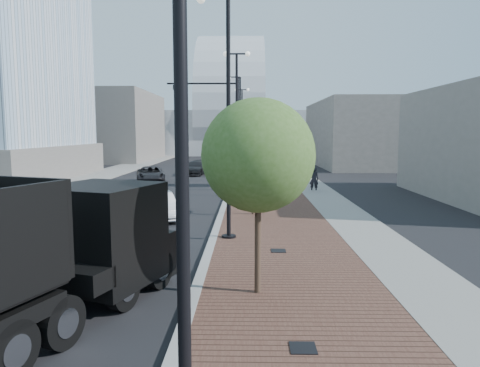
{
  "coord_description": "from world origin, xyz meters",
  "views": [
    {
      "loc": [
        1.36,
        -7.09,
        4.19
      ],
      "look_at": [
        1.0,
        12.0,
        2.0
      ],
      "focal_mm": 33.56,
      "sensor_mm": 36.0,
      "label": 1
    }
  ],
  "objects": [
    {
      "name": "streetlight_0",
      "position": [
        0.6,
        -2.0,
        4.82
      ],
      "size": [
        1.72,
        0.56,
        9.28
      ],
      "color": "black",
      "rests_on": "ground"
    },
    {
      "name": "tree_0",
      "position": [
        1.65,
        4.02,
        3.61
      ],
      "size": [
        2.84,
        2.84,
        5.04
      ],
      "color": "#382619",
      "rests_on": "ground"
    },
    {
      "name": "utility_cover_1",
      "position": [
        2.4,
        8.0,
        0.13
      ],
      "size": [
        0.5,
        0.5,
        0.02
      ],
      "primitive_type": "cube",
      "color": "black",
      "rests_on": "sidewalk"
    },
    {
      "name": "west_sidewalk",
      "position": [
        -13.0,
        40.0,
        0.06
      ],
      "size": [
        4.0,
        140.0,
        0.12
      ],
      "primitive_type": "cube",
      "color": "slate",
      "rests_on": "ground"
    },
    {
      "name": "commercial_block_nw",
      "position": [
        -20.0,
        60.0,
        5.0
      ],
      "size": [
        14.0,
        20.0,
        10.0
      ],
      "primitive_type": "cube",
      "color": "#67625D",
      "rests_on": "ground"
    },
    {
      "name": "dark_car_far",
      "position": [
        -3.82,
        36.94,
        0.68
      ],
      "size": [
        2.65,
        4.92,
        1.36
      ],
      "primitive_type": "imported",
      "rotation": [
        0.0,
        0.0,
        -0.17
      ],
      "color": "black",
      "rests_on": "ground"
    },
    {
      "name": "concrete_strip",
      "position": [
        6.2,
        40.0,
        0.07
      ],
      "size": [
        2.4,
        140.0,
        0.13
      ],
      "primitive_type": "cube",
      "color": "slate",
      "rests_on": "ground"
    },
    {
      "name": "tree_3",
      "position": [
        1.65,
        39.02,
        3.69
      ],
      "size": [
        2.86,
        2.86,
        5.13
      ],
      "color": "#382619",
      "rests_on": "ground"
    },
    {
      "name": "tree_1",
      "position": [
        1.65,
        15.02,
        3.71
      ],
      "size": [
        2.57,
        2.55,
        5.0
      ],
      "color": "#382619",
      "rests_on": "ground"
    },
    {
      "name": "commercial_block_ne",
      "position": [
        16.0,
        50.0,
        4.0
      ],
      "size": [
        12.0,
        22.0,
        8.0
      ],
      "primitive_type": "cube",
      "color": "#615C57",
      "rests_on": "ground"
    },
    {
      "name": "dark_car_mid",
      "position": [
        -6.85,
        30.15,
        0.67
      ],
      "size": [
        3.36,
        5.2,
        1.33
      ],
      "primitive_type": "imported",
      "rotation": [
        0.0,
        0.0,
        0.26
      ],
      "color": "black",
      "rests_on": "ground"
    },
    {
      "name": "white_sedan",
      "position": [
        -3.01,
        14.33,
        0.65
      ],
      "size": [
        2.82,
        4.15,
        1.3
      ],
      "primitive_type": "imported",
      "rotation": [
        0.0,
        0.0,
        0.41
      ],
      "color": "silver",
      "rests_on": "ground"
    },
    {
      "name": "streetlight_4",
      "position": [
        0.6,
        46.0,
        4.82
      ],
      "size": [
        1.72,
        0.56,
        9.28
      ],
      "color": "black",
      "rests_on": "ground"
    },
    {
      "name": "curb",
      "position": [
        0.0,
        40.0,
        0.07
      ],
      "size": [
        0.3,
        140.0,
        0.14
      ],
      "primitive_type": "cube",
      "color": "gray",
      "rests_on": "ground"
    },
    {
      "name": "sidewalk",
      "position": [
        3.5,
        40.0,
        0.06
      ],
      "size": [
        7.0,
        140.0,
        0.12
      ],
      "primitive_type": "cube",
      "color": "#4C2D23",
      "rests_on": "ground"
    },
    {
      "name": "streetlight_1",
      "position": [
        0.49,
        10.0,
        4.34
      ],
      "size": [
        1.44,
        0.56,
        9.21
      ],
      "color": "black",
      "rests_on": "ground"
    },
    {
      "name": "traffic_mast",
      "position": [
        -0.3,
        25.0,
        4.98
      ],
      "size": [
        5.09,
        0.2,
        8.0
      ],
      "color": "black",
      "rests_on": "ground"
    },
    {
      "name": "streetlight_3",
      "position": [
        0.49,
        34.0,
        4.34
      ],
      "size": [
        1.44,
        0.56,
        9.21
      ],
      "color": "black",
      "rests_on": "ground"
    },
    {
      "name": "convention_center",
      "position": [
        -2.0,
        85.0,
        6.0
      ],
      "size": [
        50.0,
        30.0,
        50.0
      ],
      "color": "#B4B9BF",
      "rests_on": "ground"
    },
    {
      "name": "utility_cover_0",
      "position": [
        2.4,
        1.0,
        0.13
      ],
      "size": [
        0.5,
        0.5,
        0.02
      ],
      "primitive_type": "cube",
      "color": "black",
      "rests_on": "sidewalk"
    },
    {
      "name": "pedestrian",
      "position": [
        5.96,
        24.27,
        0.88
      ],
      "size": [
        0.68,
        0.48,
        1.76
      ],
      "primitive_type": "imported",
      "rotation": [
        0.0,
        0.0,
        3.05
      ],
      "color": "black",
      "rests_on": "ground"
    },
    {
      "name": "utility_cover_2",
      "position": [
        2.4,
        19.0,
        0.13
      ],
      "size": [
        0.5,
        0.5,
        0.02
      ],
      "primitive_type": "cube",
      "color": "black",
      "rests_on": "sidewalk"
    },
    {
      "name": "tree_2",
      "position": [
        1.65,
        27.02,
        3.31
      ],
      "size": [
        2.37,
        2.32,
        4.49
      ],
      "color": "#382619",
      "rests_on": "ground"
    },
    {
      "name": "streetlight_2",
      "position": [
        0.6,
        22.0,
        4.82
      ],
      "size": [
        1.72,
        0.56,
        9.28
      ],
      "color": "black",
      "rests_on": "ground"
    }
  ]
}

